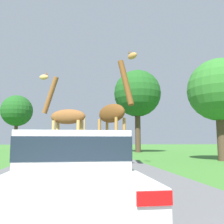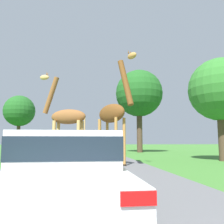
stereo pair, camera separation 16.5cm
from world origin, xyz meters
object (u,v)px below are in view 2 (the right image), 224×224
Objects in this scene: tree_left_edge at (139,94)px; tree_centre_back at (19,111)px; giraffe_near_road at (113,112)px; car_lead_maroon at (68,169)px; car_queue_left at (66,145)px; tree_right_cluster at (221,90)px; car_queue_right at (99,146)px; giraffe_companion at (66,119)px; car_far_ahead at (56,147)px.

tree_centre_back is (-14.03, 7.08, -1.21)m from tree_left_edge.
giraffe_near_road reaches higher than car_lead_maroon.
car_queue_left is at bearing 156.55° from tree_left_edge.
tree_left_edge is 1.39× the size of tree_right_cluster.
car_queue_right is at bearing -56.82° from car_queue_left.
giraffe_companion reaches higher than car_lead_maroon.
car_queue_left is (-3.40, 5.20, 0.01)m from car_queue_right.
tree_centre_back is at bearing 132.44° from tree_right_cluster.
tree_right_cluster reaches higher than giraffe_near_road.
tree_centre_back is (-7.84, 27.25, 4.27)m from car_lead_maroon.
giraffe_companion is 1.27× the size of car_far_ahead.
tree_left_edge reaches higher than giraffe_companion.
car_lead_maroon is 23.60m from car_queue_left.
giraffe_companion is 0.82× the size of tree_right_cluster.
car_queue_right is 1.07× the size of car_far_ahead.
giraffe_near_road is at bearing -65.33° from car_far_ahead.
car_lead_maroon is 13.14m from tree_right_cluster.
car_queue_right is at bearing 4.59° from giraffe_companion.
giraffe_companion is 1.21× the size of car_lead_maroon.
car_far_ahead is at bearing 149.84° from tree_right_cluster.
tree_left_edge is at bearing -23.45° from car_queue_left.
tree_right_cluster is at bearing -54.40° from car_queue_left.
tree_left_edge is at bearing 31.32° from car_far_ahead.
tree_centre_back reaches higher than giraffe_companion.
car_queue_left is (-0.91, 14.32, -1.65)m from giraffe_companion.
tree_left_edge reaches higher than car_queue_right.
giraffe_companion reaches higher than car_queue_left.
car_queue_right is 0.50× the size of tree_left_edge.
tree_left_edge is (4.41, 1.81, 5.46)m from car_queue_right.
car_lead_maroon is 0.49× the size of tree_left_edge.
car_queue_right is 13.78m from tree_centre_back.
giraffe_near_road is at bearing 76.75° from car_lead_maroon.
car_queue_left is at bearing 93.90° from car_lead_maroon.
car_lead_maroon is 15.40m from car_far_ahead.
tree_centre_back is at bearing 149.31° from car_queue_left.
tree_right_cluster reaches higher than car_far_ahead.
car_far_ahead is 14.05m from tree_centre_back.
car_queue_right is 0.70× the size of tree_right_cluster.
tree_right_cluster is (6.87, -9.14, 3.57)m from car_queue_right.
giraffe_companion is 0.59× the size of tree_left_edge.
car_far_ahead is 10.85m from tree_left_edge.
car_queue_left is at bearing 125.60° from tree_right_cluster.
tree_right_cluster is (10.26, -14.34, 3.56)m from car_queue_left.
giraffe_near_road is 8.77m from car_far_ahead.
car_queue_right is at bearing -157.66° from tree_left_edge.
tree_left_edge reaches higher than tree_right_cluster.
tree_centre_back is at bearing 137.27° from car_queue_right.
tree_left_edge reaches higher than tree_centre_back.
tree_right_cluster is at bearing 163.39° from giraffe_near_road.
car_far_ahead is at bearing -95.80° from giraffe_near_road.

